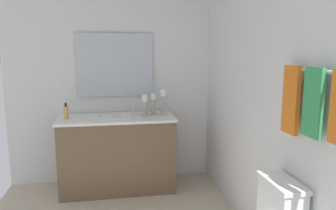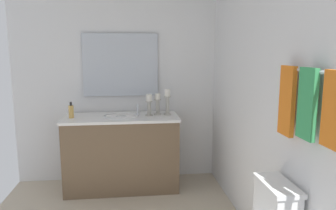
# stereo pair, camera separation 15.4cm
# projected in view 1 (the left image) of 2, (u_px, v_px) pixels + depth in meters

# --- Properties ---
(wall_back) EXTENTS (2.54, 0.04, 2.45)m
(wall_back) POSITION_uv_depth(u_px,v_px,m) (252.00, 93.00, 2.84)
(wall_back) COLOR white
(wall_back) RESTS_ON ground
(wall_left) EXTENTS (0.04, 2.45, 2.45)m
(wall_left) POSITION_uv_depth(u_px,v_px,m) (112.00, 82.00, 3.86)
(wall_left) COLOR white
(wall_left) RESTS_ON ground
(vanity_cabinet) EXTENTS (0.58, 1.31, 0.86)m
(vanity_cabinet) POSITION_uv_depth(u_px,v_px,m) (118.00, 153.00, 3.69)
(vanity_cabinet) COLOR brown
(vanity_cabinet) RESTS_ON ground
(sink_basin) EXTENTS (0.40, 0.40, 0.24)m
(sink_basin) POSITION_uv_depth(u_px,v_px,m) (117.00, 120.00, 3.62)
(sink_basin) COLOR white
(sink_basin) RESTS_ON vanity_cabinet
(mirror) EXTENTS (0.02, 0.89, 0.74)m
(mirror) POSITION_uv_depth(u_px,v_px,m) (115.00, 65.00, 3.79)
(mirror) COLOR silver
(candle_holder_tall) EXTENTS (0.09, 0.09, 0.30)m
(candle_holder_tall) POSITION_uv_depth(u_px,v_px,m) (163.00, 101.00, 3.70)
(candle_holder_tall) COLOR #B7B2A5
(candle_holder_tall) RESTS_ON vanity_cabinet
(candle_holder_short) EXTENTS (0.09, 0.09, 0.25)m
(candle_holder_short) POSITION_uv_depth(u_px,v_px,m) (153.00, 104.00, 3.71)
(candle_holder_short) COLOR #B7B2A5
(candle_holder_short) RESTS_ON vanity_cabinet
(candle_holder_mid) EXTENTS (0.09, 0.09, 0.25)m
(candle_holder_mid) POSITION_uv_depth(u_px,v_px,m) (145.00, 105.00, 3.65)
(candle_holder_mid) COLOR #B7B2A5
(candle_holder_mid) RESTS_ON vanity_cabinet
(soap_bottle) EXTENTS (0.06, 0.06, 0.18)m
(soap_bottle) POSITION_uv_depth(u_px,v_px,m) (66.00, 112.00, 3.48)
(soap_bottle) COLOR #E5B259
(soap_bottle) RESTS_ON vanity_cabinet
(towel_bar) EXTENTS (0.70, 0.02, 0.02)m
(towel_bar) POSITION_uv_depth(u_px,v_px,m) (319.00, 71.00, 1.82)
(towel_bar) COLOR silver
(towel_near_vanity) EXTENTS (0.16, 0.03, 0.45)m
(towel_near_vanity) POSITION_uv_depth(u_px,v_px,m) (291.00, 100.00, 2.07)
(towel_near_vanity) COLOR orange
(towel_near_vanity) RESTS_ON towel_bar
(towel_center) EXTENTS (0.16, 0.03, 0.41)m
(towel_center) POSITION_uv_depth(u_px,v_px,m) (313.00, 103.00, 1.84)
(towel_center) COLOR #389E59
(towel_center) RESTS_ON towel_bar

